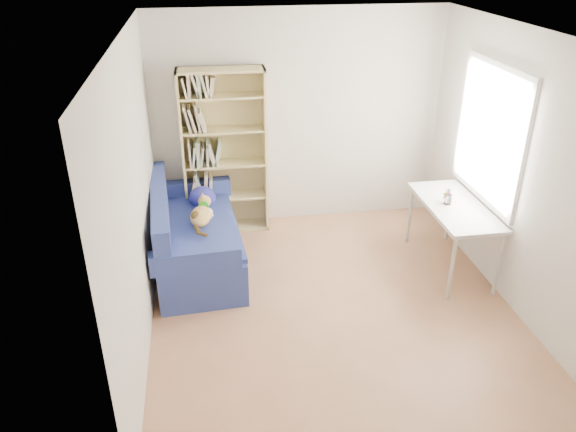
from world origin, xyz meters
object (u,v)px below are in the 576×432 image
object	(u,v)px
pen_cup	(448,198)
sofa	(193,237)
bookshelf	(225,159)
desk	(455,211)

from	to	relation	value
pen_cup	sofa	bearing A→B (deg)	170.97
bookshelf	desk	size ratio (longest dim) A/B	1.53
pen_cup	bookshelf	bearing A→B (deg)	151.23
sofa	desk	world-z (taller)	sofa
desk	pen_cup	bearing A→B (deg)	148.75
sofa	pen_cup	world-z (taller)	pen_cup
bookshelf	desk	xyz separation A→B (m)	(2.35, -1.29, -0.23)
sofa	desk	size ratio (longest dim) A/B	1.45
bookshelf	desk	distance (m)	2.69
bookshelf	desk	world-z (taller)	bookshelf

